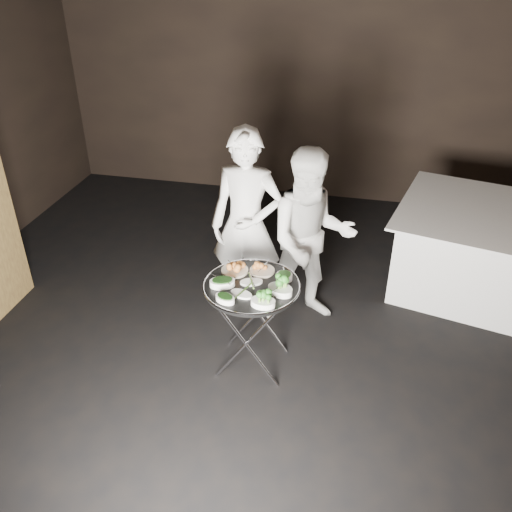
% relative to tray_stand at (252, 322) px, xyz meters
% --- Properties ---
extents(floor, '(6.00, 7.00, 0.05)m').
position_rel_tray_stand_xyz_m(floor, '(-0.20, -0.09, -0.46)').
color(floor, black).
rests_on(floor, ground).
extents(wall_back, '(6.00, 0.05, 3.00)m').
position_rel_tray_stand_xyz_m(wall_back, '(-0.20, 3.43, 1.07)').
color(wall_back, black).
rests_on(wall_back, floor).
extents(tray_stand, '(0.52, 0.44, 0.77)m').
position_rel_tray_stand_xyz_m(tray_stand, '(0.00, 0.00, 0.00)').
color(tray_stand, silver).
rests_on(tray_stand, floor).
extents(serving_tray, '(0.74, 0.74, 0.04)m').
position_rel_tray_stand_xyz_m(serving_tray, '(0.00, 0.00, 0.34)').
color(serving_tray, black).
rests_on(serving_tray, tray_stand).
extents(potato_plate_a, '(0.21, 0.21, 0.08)m').
position_rel_tray_stand_xyz_m(potato_plate_a, '(-0.17, 0.15, 0.39)').
color(potato_plate_a, beige).
rests_on(potato_plate_a, serving_tray).
extents(potato_plate_b, '(0.19, 0.19, 0.07)m').
position_rel_tray_stand_xyz_m(potato_plate_b, '(0.04, 0.20, 0.38)').
color(potato_plate_b, beige).
rests_on(potato_plate_b, serving_tray).
extents(greens_bowl, '(0.12, 0.12, 0.07)m').
position_rel_tray_stand_xyz_m(greens_bowl, '(0.22, 0.13, 0.39)').
color(greens_bowl, silver).
rests_on(greens_bowl, serving_tray).
extents(asparagus_plate_a, '(0.20, 0.15, 0.04)m').
position_rel_tray_stand_xyz_m(asparagus_plate_a, '(-0.01, 0.02, 0.37)').
color(asparagus_plate_a, silver).
rests_on(asparagus_plate_a, serving_tray).
extents(asparagus_plate_b, '(0.19, 0.15, 0.04)m').
position_rel_tray_stand_xyz_m(asparagus_plate_b, '(-0.04, -0.14, 0.37)').
color(asparagus_plate_b, silver).
rests_on(asparagus_plate_b, serving_tray).
extents(spinach_bowl_a, '(0.22, 0.18, 0.08)m').
position_rel_tray_stand_xyz_m(spinach_bowl_a, '(-0.21, -0.06, 0.39)').
color(spinach_bowl_a, silver).
rests_on(spinach_bowl_a, serving_tray).
extents(spinach_bowl_b, '(0.18, 0.15, 0.06)m').
position_rel_tray_stand_xyz_m(spinach_bowl_b, '(-0.14, -0.24, 0.38)').
color(spinach_bowl_b, silver).
rests_on(spinach_bowl_b, serving_tray).
extents(broccoli_bowl_a, '(0.23, 0.20, 0.08)m').
position_rel_tray_stand_xyz_m(broccoli_bowl_a, '(0.23, -0.06, 0.39)').
color(broccoli_bowl_a, silver).
rests_on(broccoli_bowl_a, serving_tray).
extents(broccoli_bowl_b, '(0.18, 0.14, 0.07)m').
position_rel_tray_stand_xyz_m(broccoli_bowl_b, '(0.14, -0.23, 0.39)').
color(broccoli_bowl_b, silver).
rests_on(broccoli_bowl_b, serving_tray).
extents(serving_utensils, '(0.58, 0.43, 0.01)m').
position_rel_tray_stand_xyz_m(serving_utensils, '(0.02, 0.07, 0.40)').
color(serving_utensils, silver).
rests_on(serving_utensils, serving_tray).
extents(waiter_left, '(0.64, 0.43, 1.73)m').
position_rel_tray_stand_xyz_m(waiter_left, '(-0.22, 0.76, 0.43)').
color(waiter_left, white).
rests_on(waiter_left, floor).
extents(waiter_right, '(0.93, 0.82, 1.61)m').
position_rel_tray_stand_xyz_m(waiter_right, '(0.34, 0.76, 0.37)').
color(waiter_right, white).
rests_on(waiter_right, floor).
extents(dining_table, '(1.45, 1.45, 0.83)m').
position_rel_tray_stand_xyz_m(dining_table, '(1.83, 1.58, -0.01)').
color(dining_table, silver).
rests_on(dining_table, floor).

